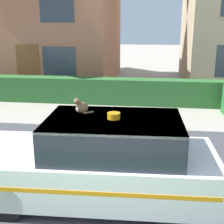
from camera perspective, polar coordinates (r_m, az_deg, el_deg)
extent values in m
cube|color=#424247|center=(6.70, 0.25, -10.61)|extent=(28.00, 5.45, 0.01)
cube|color=#2D662D|center=(11.76, 2.67, 3.77)|extent=(13.09, 0.65, 0.96)
cylinder|color=black|center=(6.55, -13.51, -8.86)|extent=(0.59, 0.22, 0.58)
cylinder|color=black|center=(5.35, -18.63, -15.42)|extent=(0.59, 0.22, 0.58)
cylinder|color=black|center=(6.25, 9.74, -9.90)|extent=(0.59, 0.22, 0.58)
cylinder|color=black|center=(4.97, 11.01, -17.41)|extent=(0.59, 0.22, 0.58)
cube|color=white|center=(5.51, -3.20, -10.65)|extent=(4.19, 1.83, 0.74)
cube|color=#232833|center=(5.21, 0.32, -4.31)|extent=(2.28, 1.59, 0.58)
cube|color=white|center=(5.12, 0.33, -1.46)|extent=(2.28, 1.59, 0.04)
cube|color=orange|center=(6.24, -2.09, -6.71)|extent=(3.93, 0.15, 0.07)
cube|color=orange|center=(4.76, -4.73, -14.62)|extent=(3.93, 0.15, 0.07)
cylinder|color=orange|center=(5.10, 0.33, -0.70)|extent=(0.21, 0.21, 0.10)
ellipsoid|color=brown|center=(5.08, -5.47, 0.83)|extent=(0.25, 0.24, 0.18)
ellipsoid|color=beige|center=(5.05, -6.28, 0.56)|extent=(0.09, 0.10, 0.10)
sphere|color=brown|center=(5.02, -6.43, 1.92)|extent=(0.11, 0.11, 0.11)
cone|color=brown|center=(5.03, -6.58, 2.49)|extent=(0.04, 0.04, 0.04)
cone|color=brown|center=(4.98, -6.32, 2.35)|extent=(0.04, 0.04, 0.04)
cylinder|color=brown|center=(5.06, -4.32, -0.09)|extent=(0.16, 0.13, 0.03)
cube|color=#A86B4C|center=(17.05, -13.96, 13.89)|extent=(8.20, 6.69, 4.89)
cube|color=brown|center=(13.73, -15.02, 7.47)|extent=(1.00, 0.02, 2.10)
cube|color=#333D47|center=(13.24, -9.62, 8.87)|extent=(1.40, 0.02, 1.30)
cube|color=#333D47|center=(13.14, -10.10, 18.63)|extent=(1.40, 0.02, 1.30)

